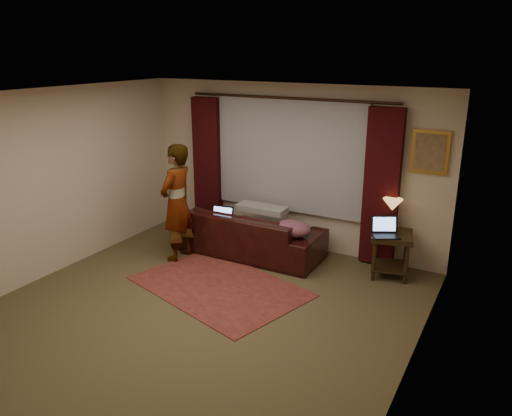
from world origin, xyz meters
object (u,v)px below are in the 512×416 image
at_px(laptop_sofa, 219,217).
at_px(end_table, 390,255).
at_px(person, 177,203).
at_px(sofa, 248,225).
at_px(tiffany_lamp, 392,214).
at_px(laptop_table, 387,228).

xyz_separation_m(laptop_sofa, end_table, (2.56, 0.45, -0.28)).
relative_size(end_table, person, 0.36).
height_order(sofa, end_table, sofa).
distance_m(tiffany_lamp, laptop_table, 0.34).
xyz_separation_m(tiffany_lamp, person, (-2.93, -1.10, 0.03)).
bearing_deg(laptop_table, sofa, 154.35).
bearing_deg(sofa, end_table, -173.66).
height_order(laptop_sofa, end_table, laptop_sofa).
xyz_separation_m(end_table, laptop_table, (-0.04, -0.16, 0.45)).
distance_m(sofa, laptop_table, 2.15).
height_order(end_table, person, person).
bearing_deg(laptop_sofa, sofa, 19.58).
distance_m(laptop_sofa, end_table, 2.62).
bearing_deg(person, end_table, 106.04).
relative_size(laptop_sofa, tiffany_lamp, 0.86).
bearing_deg(sofa, person, 38.95).
relative_size(end_table, laptop_table, 1.67).
xyz_separation_m(sofa, end_table, (2.17, 0.25, -0.15)).
bearing_deg(laptop_table, end_table, 47.02).
bearing_deg(sofa, tiffany_lamp, -169.04).
bearing_deg(laptop_sofa, laptop_table, -1.00).
bearing_deg(laptop_table, laptop_sofa, 158.50).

